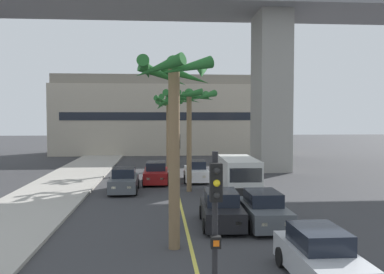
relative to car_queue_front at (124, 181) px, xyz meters
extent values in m
cube|color=#DBCC4C|center=(3.47, -2.43, -0.72)|extent=(0.14, 56.00, 0.01)
cube|color=gray|center=(12.47, 10.37, 6.40)|extent=(2.80, 4.40, 14.24)
cube|color=#BCB29E|center=(3.47, 28.80, 3.77)|extent=(29.62, 8.00, 8.97)
cube|color=gray|center=(3.47, 28.80, 8.85)|extent=(29.02, 7.20, 1.20)
cube|color=black|center=(3.47, 24.78, 4.22)|extent=(26.65, 0.04, 1.00)
cube|color=#4C5156|center=(0.00, -0.03, -0.14)|extent=(1.72, 4.11, 0.80)
cube|color=black|center=(0.00, 0.12, 0.54)|extent=(1.40, 2.06, 0.60)
cube|color=#F2EDCC|center=(0.48, -2.04, -0.09)|extent=(0.24, 0.08, 0.14)
cube|color=#F2EDCC|center=(-0.46, -2.04, -0.09)|extent=(0.24, 0.08, 0.14)
cylinder|color=black|center=(0.81, -1.30, -0.40)|extent=(0.22, 0.64, 0.64)
cylinder|color=black|center=(-0.80, -1.31, -0.40)|extent=(0.22, 0.64, 0.64)
cylinder|color=black|center=(0.80, 1.24, -0.40)|extent=(0.22, 0.64, 0.64)
cylinder|color=black|center=(-0.81, 1.24, -0.40)|extent=(0.22, 0.64, 0.64)
cube|color=maroon|center=(2.04, 3.36, -0.14)|extent=(1.77, 4.13, 0.80)
cube|color=black|center=(2.05, 3.51, 0.54)|extent=(1.43, 2.07, 0.60)
cube|color=#F2EDCC|center=(2.48, 1.35, -0.09)|extent=(0.24, 0.08, 0.14)
cube|color=#F2EDCC|center=(1.54, 1.36, -0.09)|extent=(0.24, 0.08, 0.14)
cylinder|color=black|center=(2.83, 2.08, -0.40)|extent=(0.23, 0.64, 0.64)
cylinder|color=black|center=(1.21, 2.11, -0.40)|extent=(0.23, 0.64, 0.64)
cylinder|color=black|center=(2.87, 4.62, -0.40)|extent=(0.23, 0.64, 0.64)
cylinder|color=black|center=(1.26, 4.65, -0.40)|extent=(0.23, 0.64, 0.64)
cube|color=black|center=(5.07, -8.90, -0.14)|extent=(1.86, 4.16, 0.80)
cube|color=black|center=(5.07, -8.75, 0.54)|extent=(1.47, 2.10, 0.60)
cube|color=#F2EDCC|center=(5.45, -10.93, -0.09)|extent=(0.24, 0.09, 0.14)
cube|color=#F2EDCC|center=(4.52, -10.89, -0.09)|extent=(0.24, 0.09, 0.14)
cylinder|color=black|center=(5.82, -10.20, -0.40)|extent=(0.24, 0.65, 0.64)
cylinder|color=black|center=(4.21, -10.14, -0.40)|extent=(0.24, 0.65, 0.64)
cylinder|color=black|center=(5.92, -7.66, -0.40)|extent=(0.24, 0.65, 0.64)
cylinder|color=black|center=(4.31, -7.60, -0.40)|extent=(0.24, 0.65, 0.64)
cube|color=#4C5156|center=(6.91, -9.19, -0.14)|extent=(1.71, 4.10, 0.80)
cube|color=black|center=(6.91, -9.04, 0.54)|extent=(1.40, 2.05, 0.60)
cube|color=#F2EDCC|center=(7.37, -11.20, -0.09)|extent=(0.24, 0.08, 0.14)
cube|color=#F2EDCC|center=(6.44, -11.20, -0.09)|extent=(0.24, 0.08, 0.14)
cylinder|color=black|center=(7.71, -10.46, -0.40)|extent=(0.22, 0.64, 0.64)
cylinder|color=black|center=(6.10, -10.46, -0.40)|extent=(0.22, 0.64, 0.64)
cylinder|color=black|center=(7.72, -7.92, -0.40)|extent=(0.22, 0.64, 0.64)
cylinder|color=black|center=(6.11, -7.92, -0.40)|extent=(0.22, 0.64, 0.64)
cube|color=white|center=(5.07, 4.14, -0.14)|extent=(1.86, 4.16, 0.80)
cube|color=black|center=(5.08, 4.29, 0.54)|extent=(1.47, 2.10, 0.60)
cube|color=#F2EDCC|center=(5.46, 2.12, -0.09)|extent=(0.24, 0.09, 0.14)
cube|color=#F2EDCC|center=(4.53, 2.15, -0.09)|extent=(0.24, 0.09, 0.14)
cylinder|color=black|center=(5.83, 2.84, -0.40)|extent=(0.24, 0.65, 0.64)
cylinder|color=black|center=(4.22, 2.90, -0.40)|extent=(0.24, 0.65, 0.64)
cylinder|color=black|center=(5.93, 5.38, -0.40)|extent=(0.24, 0.65, 0.64)
cylinder|color=black|center=(4.32, 5.44, -0.40)|extent=(0.24, 0.65, 0.64)
cube|color=#B7BABF|center=(7.06, -15.41, -0.14)|extent=(1.73, 4.11, 0.80)
cube|color=black|center=(7.06, -15.26, 0.54)|extent=(1.41, 2.06, 0.60)
cylinder|color=black|center=(7.86, -14.14, -0.40)|extent=(0.22, 0.64, 0.64)
cylinder|color=black|center=(6.24, -14.15, -0.40)|extent=(0.22, 0.64, 0.64)
cube|color=silver|center=(7.12, -2.07, 0.59)|extent=(2.14, 5.25, 2.10)
cube|color=black|center=(7.05, -4.63, 0.94)|extent=(1.80, 0.13, 0.80)
cube|color=black|center=(7.05, -4.69, 0.01)|extent=(1.70, 0.11, 0.44)
cylinder|color=black|center=(8.03, -3.66, -0.34)|extent=(0.28, 0.77, 0.76)
cylinder|color=black|center=(6.13, -3.61, -0.34)|extent=(0.28, 0.77, 0.76)
cylinder|color=black|center=(8.11, -0.54, -0.34)|extent=(0.28, 0.77, 0.76)
cylinder|color=black|center=(6.21, -0.49, -0.34)|extent=(0.28, 0.77, 0.76)
cylinder|color=black|center=(3.41, -19.06, 1.38)|extent=(0.12, 0.12, 4.20)
cube|color=black|center=(3.41, -19.20, 2.88)|extent=(0.24, 0.20, 0.76)
sphere|color=black|center=(3.41, -19.30, 3.12)|extent=(0.14, 0.14, 0.14)
sphere|color=yellow|center=(3.41, -19.30, 2.88)|extent=(0.14, 0.14, 0.14)
sphere|color=black|center=(3.41, -19.30, 2.64)|extent=(0.14, 0.14, 0.14)
cube|color=black|center=(3.41, -19.18, 1.68)|extent=(0.20, 0.16, 0.24)
cube|color=orange|center=(3.41, -19.26, 1.68)|extent=(0.12, 0.03, 0.12)
cylinder|color=black|center=(3.27, -5.32, 1.38)|extent=(0.12, 0.12, 4.20)
cube|color=black|center=(3.27, -5.46, 2.88)|extent=(0.24, 0.20, 0.76)
sphere|color=black|center=(3.27, -5.56, 3.12)|extent=(0.14, 0.14, 0.14)
sphere|color=yellow|center=(3.27, -5.56, 2.88)|extent=(0.14, 0.14, 0.14)
sphere|color=black|center=(3.27, -5.56, 2.64)|extent=(0.14, 0.14, 0.14)
cube|color=black|center=(3.27, -5.44, 1.68)|extent=(0.20, 0.16, 0.24)
cube|color=orange|center=(3.27, -5.52, 1.68)|extent=(0.12, 0.03, 0.12)
cylinder|color=brown|center=(3.17, 11.36, 2.34)|extent=(0.45, 0.45, 6.13)
sphere|color=#236028|center=(3.17, 11.36, 5.56)|extent=(0.60, 0.60, 0.60)
cone|color=#236028|center=(3.98, 11.45, 5.31)|extent=(0.62, 1.73, 0.89)
cone|color=#236028|center=(3.65, 12.02, 5.37)|extent=(1.63, 1.36, 0.79)
cone|color=#236028|center=(3.00, 12.17, 5.27)|extent=(1.75, 0.77, 0.96)
cone|color=#236028|center=(2.39, 11.62, 5.31)|extent=(0.94, 1.75, 0.89)
cone|color=#236028|center=(2.43, 11.00, 5.19)|extent=(1.15, 1.69, 1.08)
cone|color=#236028|center=(2.93, 10.58, 5.35)|extent=(1.75, 0.91, 0.84)
cone|color=#236028|center=(3.72, 10.76, 5.32)|extent=(1.55, 1.47, 0.87)
cylinder|color=brown|center=(3.44, 5.90, 2.42)|extent=(0.37, 0.37, 6.28)
sphere|color=#236028|center=(3.44, 5.90, 5.71)|extent=(0.60, 0.60, 0.60)
cone|color=#236028|center=(4.52, 5.88, 5.38)|extent=(0.49, 2.19, 1.05)
cone|color=#236028|center=(3.86, 6.89, 5.50)|extent=(2.19, 1.26, 0.83)
cone|color=#236028|center=(2.79, 6.75, 5.33)|extent=(1.98, 1.68, 1.12)
cone|color=#236028|center=(2.38, 5.79, 5.50)|extent=(0.67, 2.22, 0.85)
cone|color=#236028|center=(2.91, 4.97, 5.37)|extent=(2.11, 1.46, 1.06)
cone|color=#236028|center=(3.98, 4.98, 5.52)|extent=(2.11, 1.48, 0.79)
cylinder|color=brown|center=(2.84, -11.98, 2.62)|extent=(0.42, 0.42, 6.68)
sphere|color=#236028|center=(2.84, -11.98, 6.11)|extent=(0.60, 0.60, 0.60)
cone|color=#236028|center=(3.85, -12.09, 5.81)|extent=(0.66, 2.10, 1.00)
cone|color=#236028|center=(3.32, -11.09, 5.76)|extent=(2.02, 1.37, 1.08)
cone|color=#236028|center=(2.47, -11.04, 5.75)|extent=(2.07, 1.16, 1.08)
cone|color=#236028|center=(1.83, -11.90, 5.88)|extent=(0.61, 2.10, 0.87)
cone|color=#236028|center=(2.28, -12.82, 5.85)|extent=(1.97, 1.51, 0.92)
cone|color=#236028|center=(3.21, -12.92, 5.85)|extent=(2.09, 1.17, 0.93)
cylinder|color=brown|center=(4.23, -0.13, 2.42)|extent=(0.33, 0.33, 6.27)
sphere|color=#236028|center=(4.23, -0.13, 5.70)|extent=(0.60, 0.60, 0.60)
cone|color=#236028|center=(5.42, -0.17, 5.49)|extent=(0.51, 2.43, 0.85)
cone|color=#236028|center=(4.90, 0.85, 5.49)|extent=(2.25, 1.72, 0.85)
cone|color=#236028|center=(3.94, 1.02, 5.42)|extent=(2.45, 1.03, 0.98)
cone|color=#236028|center=(3.12, 0.29, 5.44)|extent=(1.27, 2.42, 0.95)
cone|color=#236028|center=(3.10, -0.49, 5.34)|extent=(1.15, 2.42, 1.12)
cone|color=#236028|center=(3.85, -1.26, 5.50)|extent=(2.43, 1.20, 0.83)
cone|color=#236028|center=(5.04, -1.01, 5.44)|extent=(2.08, 1.96, 0.95)
camera|label=1|loc=(2.30, -27.35, 4.17)|focal=39.29mm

